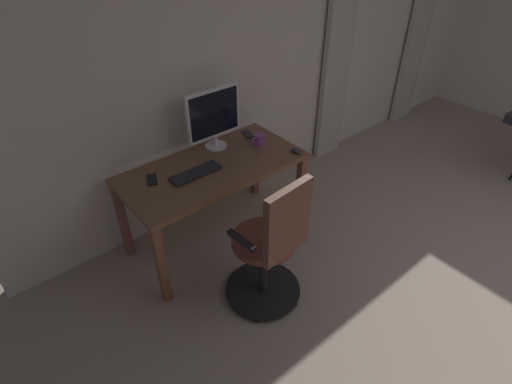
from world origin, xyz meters
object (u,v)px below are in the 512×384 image
(cell_phone_face_up, at_px, (248,134))
(cell_phone_by_monitor, at_px, (152,180))
(desk, at_px, (213,176))
(computer_monitor, at_px, (214,116))
(computer_keyboard, at_px, (196,173))
(mug_tea, at_px, (259,140))
(office_chair, at_px, (271,249))
(computer_mouse, at_px, (297,151))

(cell_phone_face_up, relative_size, cell_phone_by_monitor, 1.00)
(desk, bearing_deg, computer_monitor, -129.52)
(computer_keyboard, bearing_deg, cell_phone_face_up, -160.71)
(computer_monitor, xyz_separation_m, mug_tea, (-0.29, 0.21, -0.23))
(office_chair, relative_size, computer_mouse, 10.83)
(cell_phone_by_monitor, bearing_deg, computer_mouse, -176.81)
(desk, height_order, computer_keyboard, computer_keyboard)
(cell_phone_face_up, height_order, cell_phone_by_monitor, same)
(cell_phone_by_monitor, bearing_deg, mug_tea, -163.31)
(desk, xyz_separation_m, mug_tea, (-0.49, -0.02, 0.14))
(cell_phone_face_up, bearing_deg, computer_mouse, 119.81)
(cell_phone_by_monitor, bearing_deg, computer_keyboard, 176.75)
(office_chair, xyz_separation_m, cell_phone_by_monitor, (0.36, -0.91, 0.25))
(office_chair, xyz_separation_m, computer_monitor, (-0.28, -1.02, 0.52))
(office_chair, height_order, computer_keyboard, office_chair)
(computer_monitor, distance_m, mug_tea, 0.43)
(computer_mouse, bearing_deg, cell_phone_face_up, -76.70)
(office_chair, relative_size, cell_phone_face_up, 7.52)
(cell_phone_face_up, distance_m, cell_phone_by_monitor, 0.98)
(computer_keyboard, height_order, cell_phone_by_monitor, computer_keyboard)
(office_chair, bearing_deg, mug_tea, 49.84)
(cell_phone_by_monitor, xyz_separation_m, mug_tea, (-0.94, 0.10, 0.04))
(computer_keyboard, bearing_deg, computer_monitor, -144.44)
(office_chair, height_order, computer_mouse, office_chair)
(desk, xyz_separation_m, computer_monitor, (-0.19, -0.23, 0.37))
(office_chair, distance_m, computer_monitor, 1.18)
(mug_tea, bearing_deg, office_chair, 54.50)
(desk, height_order, mug_tea, mug_tea)
(office_chair, xyz_separation_m, computer_keyboard, (0.08, -0.77, 0.26))
(desk, bearing_deg, office_chair, 83.65)
(computer_mouse, relative_size, mug_tea, 0.77)
(desk, relative_size, cell_phone_face_up, 9.93)
(computer_keyboard, xyz_separation_m, cell_phone_face_up, (-0.68, -0.24, -0.01))
(computer_monitor, distance_m, computer_mouse, 0.72)
(computer_keyboard, distance_m, mug_tea, 0.65)
(mug_tea, bearing_deg, desk, 2.18)
(computer_mouse, distance_m, mug_tea, 0.33)
(cell_phone_by_monitor, bearing_deg, cell_phone_face_up, -151.32)
(desk, distance_m, computer_mouse, 0.70)
(computer_keyboard, bearing_deg, desk, -172.78)
(computer_mouse, height_order, cell_phone_by_monitor, computer_mouse)
(office_chair, height_order, cell_phone_face_up, office_chair)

